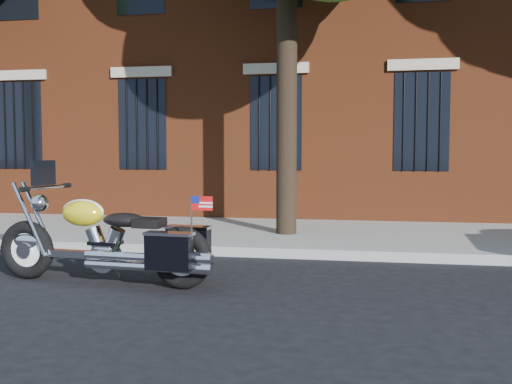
# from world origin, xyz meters

# --- Properties ---
(ground) EXTENTS (120.00, 120.00, 0.00)m
(ground) POSITION_xyz_m (0.00, 0.00, 0.00)
(ground) COLOR black
(ground) RESTS_ON ground
(curb) EXTENTS (40.00, 0.16, 0.15)m
(curb) POSITION_xyz_m (0.00, 1.38, 0.07)
(curb) COLOR gray
(curb) RESTS_ON ground
(sidewalk) EXTENTS (40.00, 3.60, 0.15)m
(sidewalk) POSITION_xyz_m (0.00, 3.26, 0.07)
(sidewalk) COLOR gray
(sidewalk) RESTS_ON ground
(building) EXTENTS (26.00, 10.08, 12.00)m
(building) POSITION_xyz_m (0.00, 10.06, 6.00)
(building) COLOR maroon
(building) RESTS_ON ground
(motorcycle) EXTENTS (2.90, 0.97, 1.48)m
(motorcycle) POSITION_xyz_m (-1.13, -0.73, 0.50)
(motorcycle) COLOR black
(motorcycle) RESTS_ON ground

